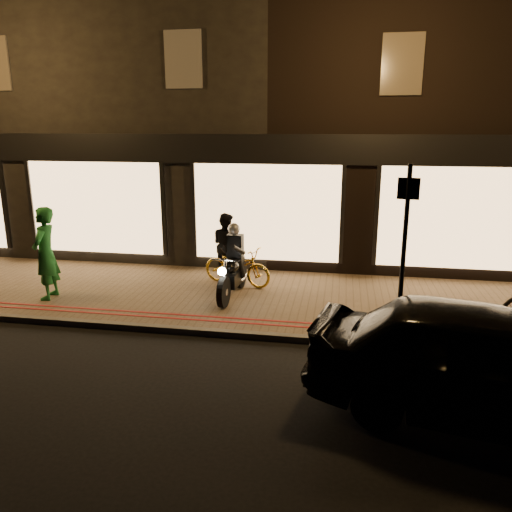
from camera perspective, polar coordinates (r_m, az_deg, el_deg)
The scene contains 11 objects.
ground at distance 9.08m, azimuth -2.69°, elevation -9.39°, with size 90.00×90.00×0.00m, color black.
sidewalk at distance 10.88m, azimuth -0.41°, elevation -4.85°, with size 50.00×4.00×0.12m, color brown.
kerb_stone at distance 9.10m, azimuth -2.62°, elevation -8.92°, with size 50.00×0.14×0.12m, color #59544C.
red_kerb_lines at distance 9.53m, azimuth -1.98°, elevation -7.38°, with size 50.00×0.26×0.01m.
building_row at distance 17.18m, azimuth 3.91°, elevation 16.53°, with size 48.00×10.11×8.50m.
motorcycle at distance 10.66m, azimuth -2.64°, elevation -1.47°, with size 0.60×1.94×1.59m.
sign_post at distance 8.61m, azimuth 16.59°, elevation 1.28°, with size 0.35×0.09×3.00m.
bicycle_gold at distance 11.48m, azimuth -2.17°, elevation -1.16°, with size 0.59×1.70×0.89m, color gold.
person_green at distance 11.35m, azimuth -22.92°, elevation 0.27°, with size 0.72×0.47×1.96m, color #1E7430.
person_dark at distance 12.13m, azimuth -3.43°, elevation 1.32°, with size 0.75×0.59×1.55m, color black.
parked_car at distance 7.14m, azimuth 24.99°, elevation -11.00°, with size 1.84×4.58×1.56m, color black.
Camera 1 is at (1.84, -8.08, 3.72)m, focal length 35.00 mm.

